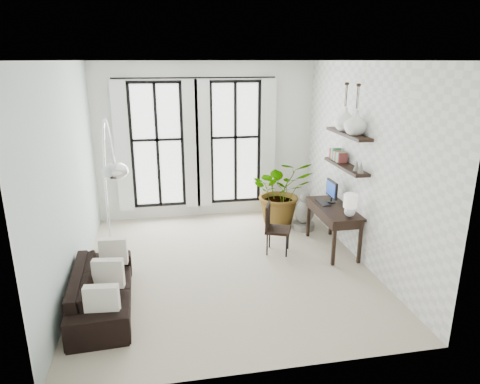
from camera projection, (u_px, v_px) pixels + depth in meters
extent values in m
plane|color=#B3A68E|center=(225.00, 266.00, 6.94)|extent=(5.00, 5.00, 0.00)
plane|color=white|center=(223.00, 61.00, 6.00)|extent=(5.00, 5.00, 0.00)
plane|color=silver|center=(68.00, 178.00, 6.08)|extent=(0.00, 5.00, 5.00)
plane|color=white|center=(363.00, 165.00, 6.86)|extent=(0.00, 5.00, 5.00)
plane|color=white|center=(206.00, 141.00, 8.82)|extent=(4.50, 0.00, 4.50)
cube|color=white|center=(157.00, 146.00, 8.63)|extent=(1.00, 0.02, 2.50)
cube|color=white|center=(122.00, 148.00, 8.42)|extent=(0.30, 0.04, 2.60)
cube|color=white|center=(191.00, 146.00, 8.66)|extent=(0.30, 0.04, 2.60)
cube|color=white|center=(235.00, 143.00, 8.91)|extent=(1.00, 0.02, 2.50)
cube|color=white|center=(203.00, 145.00, 8.70)|extent=(0.30, 0.04, 2.60)
cube|color=white|center=(268.00, 143.00, 8.94)|extent=(0.30, 0.04, 2.60)
cylinder|color=black|center=(195.00, 78.00, 8.29)|extent=(3.20, 0.03, 0.03)
cube|color=black|center=(346.00, 166.00, 7.17)|extent=(0.25, 1.30, 0.05)
cube|color=black|center=(348.00, 134.00, 7.01)|extent=(0.25, 1.30, 0.05)
cube|color=#D74035|center=(333.00, 153.00, 7.66)|extent=(0.16, 0.03, 0.18)
cube|color=#332C9C|center=(334.00, 153.00, 7.61)|extent=(0.16, 0.03, 0.18)
cube|color=gold|center=(335.00, 154.00, 7.57)|extent=(0.16, 0.03, 0.18)
cube|color=#349E5E|center=(336.00, 155.00, 7.53)|extent=(0.16, 0.03, 0.18)
cube|color=purple|center=(337.00, 155.00, 7.49)|extent=(0.16, 0.03, 0.18)
cube|color=#F99537|center=(338.00, 156.00, 7.44)|extent=(0.16, 0.03, 0.18)
cube|color=#525252|center=(339.00, 156.00, 7.40)|extent=(0.16, 0.03, 0.18)
cube|color=#36BEB8|center=(341.00, 157.00, 7.36)|extent=(0.16, 0.03, 0.18)
cube|color=#C0B289|center=(342.00, 157.00, 7.32)|extent=(0.16, 0.03, 0.18)
cube|color=brown|center=(343.00, 158.00, 7.27)|extent=(0.16, 0.04, 0.18)
cone|color=gray|center=(357.00, 165.00, 6.76)|extent=(0.10, 0.10, 0.18)
cone|color=gray|center=(361.00, 167.00, 6.62)|extent=(0.10, 0.10, 0.18)
imported|color=black|center=(102.00, 289.00, 5.72)|extent=(0.84, 1.94, 0.56)
cube|color=silver|center=(102.00, 301.00, 5.01)|extent=(0.40, 0.12, 0.40)
cube|color=silver|center=(108.00, 273.00, 5.67)|extent=(0.40, 0.12, 0.40)
cube|color=silver|center=(113.00, 251.00, 6.32)|extent=(0.40, 0.12, 0.40)
imported|color=#2D7228|center=(281.00, 191.00, 8.62)|extent=(1.27, 1.12, 1.35)
cube|color=black|center=(334.00, 208.00, 7.36)|extent=(0.56, 1.33, 0.04)
cube|color=black|center=(332.00, 213.00, 7.39)|extent=(0.51, 1.27, 0.12)
cube|color=black|center=(334.00, 244.00, 6.86)|extent=(0.05, 0.05, 0.73)
cube|color=black|center=(360.00, 242.00, 6.94)|extent=(0.05, 0.05, 0.73)
cube|color=black|center=(309.00, 218.00, 8.01)|extent=(0.05, 0.05, 0.73)
cube|color=black|center=(331.00, 216.00, 8.09)|extent=(0.05, 0.05, 0.73)
cube|color=black|center=(332.00, 189.00, 7.53)|extent=(0.04, 0.42, 0.30)
cube|color=navy|center=(331.00, 189.00, 7.53)|extent=(0.00, 0.36, 0.24)
cube|color=black|center=(323.00, 202.00, 7.57)|extent=(0.15, 0.40, 0.02)
sphere|color=silver|center=(350.00, 212.00, 6.86)|extent=(0.18, 0.18, 0.18)
cylinder|color=white|center=(351.00, 201.00, 6.80)|extent=(0.22, 0.22, 0.22)
cube|color=black|center=(278.00, 230.00, 7.34)|extent=(0.54, 0.54, 0.05)
cube|color=black|center=(268.00, 217.00, 7.31)|extent=(0.19, 0.40, 0.46)
cylinder|color=black|center=(271.00, 246.00, 7.23)|extent=(0.03, 0.03, 0.39)
cylinder|color=black|center=(290.00, 245.00, 7.28)|extent=(0.03, 0.03, 0.39)
cylinder|color=black|center=(266.00, 239.00, 7.54)|extent=(0.03, 0.03, 0.39)
cylinder|color=black|center=(284.00, 237.00, 7.59)|extent=(0.03, 0.03, 0.39)
cylinder|color=silver|center=(111.00, 245.00, 7.63)|extent=(0.37, 0.37, 0.10)
cylinder|color=silver|center=(108.00, 218.00, 7.48)|extent=(0.04, 0.04, 1.02)
ellipsoid|color=silver|center=(115.00, 171.00, 5.34)|extent=(0.32, 0.32, 0.21)
cylinder|color=gray|center=(304.00, 226.00, 8.47)|extent=(0.42, 0.42, 0.13)
ellipsoid|color=gray|center=(304.00, 212.00, 8.38)|extent=(0.38, 0.38, 0.46)
sphere|color=gray|center=(305.00, 197.00, 8.30)|extent=(0.21, 0.21, 0.21)
imported|color=white|center=(356.00, 123.00, 6.71)|extent=(0.37, 0.37, 0.38)
imported|color=white|center=(345.00, 119.00, 7.09)|extent=(0.37, 0.37, 0.38)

